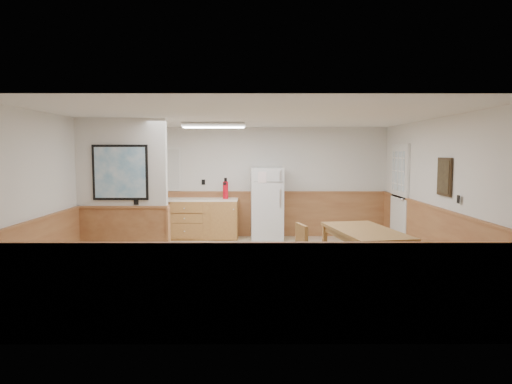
{
  "coord_description": "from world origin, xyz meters",
  "views": [
    {
      "loc": [
        -0.01,
        -7.45,
        1.94
      ],
      "look_at": [
        0.0,
        0.4,
        1.25
      ],
      "focal_mm": 32.0,
      "sensor_mm": 36.0,
      "label": 1
    }
  ],
  "objects_px": {
    "dining_chair": "(307,247)",
    "dining_table": "(365,236)",
    "fire_extinguisher": "(226,190)",
    "soap_bottle": "(151,194)",
    "refrigerator": "(267,203)",
    "dining_bench": "(438,257)"
  },
  "relations": [
    {
      "from": "refrigerator",
      "to": "dining_table",
      "type": "xyz_separation_m",
      "value": [
        1.43,
        -3.17,
        -0.14
      ]
    },
    {
      "from": "refrigerator",
      "to": "dining_table",
      "type": "bearing_deg",
      "value": -67.64
    },
    {
      "from": "dining_table",
      "to": "dining_bench",
      "type": "bearing_deg",
      "value": -12.77
    },
    {
      "from": "refrigerator",
      "to": "dining_chair",
      "type": "relative_size",
      "value": 1.87
    },
    {
      "from": "dining_table",
      "to": "fire_extinguisher",
      "type": "xyz_separation_m",
      "value": [
        -2.35,
        3.19,
        0.45
      ]
    },
    {
      "from": "dining_chair",
      "to": "soap_bottle",
      "type": "height_order",
      "value": "soap_bottle"
    },
    {
      "from": "fire_extinguisher",
      "to": "refrigerator",
      "type": "bearing_deg",
      "value": -14.0
    },
    {
      "from": "refrigerator",
      "to": "fire_extinguisher",
      "type": "xyz_separation_m",
      "value": [
        -0.92,
        0.03,
        0.31
      ]
    },
    {
      "from": "dining_table",
      "to": "dining_chair",
      "type": "xyz_separation_m",
      "value": [
        -0.9,
        -0.09,
        -0.16
      ]
    },
    {
      "from": "dining_bench",
      "to": "fire_extinguisher",
      "type": "relative_size",
      "value": 3.13
    },
    {
      "from": "refrigerator",
      "to": "dining_chair",
      "type": "xyz_separation_m",
      "value": [
        0.53,
        -3.25,
        -0.3
      ]
    },
    {
      "from": "fire_extinguisher",
      "to": "soap_bottle",
      "type": "xyz_separation_m",
      "value": [
        -1.66,
        -0.02,
        -0.09
      ]
    },
    {
      "from": "refrigerator",
      "to": "soap_bottle",
      "type": "height_order",
      "value": "refrigerator"
    },
    {
      "from": "soap_bottle",
      "to": "dining_chair",
      "type": "bearing_deg",
      "value": -46.33
    },
    {
      "from": "dining_bench",
      "to": "dining_chair",
      "type": "relative_size",
      "value": 1.72
    },
    {
      "from": "dining_bench",
      "to": "soap_bottle",
      "type": "bearing_deg",
      "value": 144.92
    },
    {
      "from": "fire_extinguisher",
      "to": "dining_table",
      "type": "bearing_deg",
      "value": -65.89
    },
    {
      "from": "refrigerator",
      "to": "fire_extinguisher",
      "type": "distance_m",
      "value": 0.97
    },
    {
      "from": "fire_extinguisher",
      "to": "soap_bottle",
      "type": "relative_size",
      "value": 2.07
    },
    {
      "from": "soap_bottle",
      "to": "fire_extinguisher",
      "type": "bearing_deg",
      "value": 0.85
    },
    {
      "from": "soap_bottle",
      "to": "refrigerator",
      "type": "bearing_deg",
      "value": -0.08
    },
    {
      "from": "dining_chair",
      "to": "dining_table",
      "type": "bearing_deg",
      "value": -9.06
    }
  ]
}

